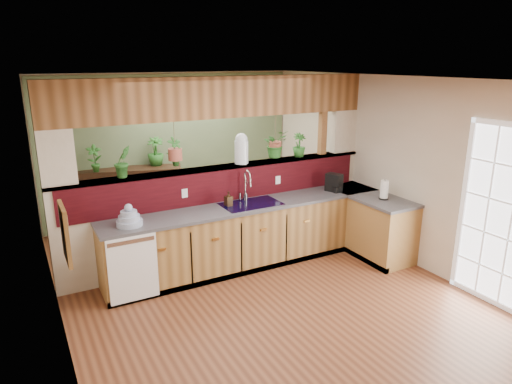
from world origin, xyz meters
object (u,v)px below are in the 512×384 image
paper_towel (384,190)px  coffee_maker (334,183)px  dish_stack (129,219)px  faucet (246,184)px  shelving_console (133,200)px  glass_jar (241,148)px  soap_dispenser (228,199)px

paper_towel → coffee_maker: bearing=119.9°
dish_stack → paper_towel: size_ratio=1.07×
faucet → coffee_maker: size_ratio=1.67×
faucet → coffee_maker: bearing=-8.6°
coffee_maker → shelving_console: size_ratio=0.16×
glass_jar → dish_stack: bearing=-165.9°
faucet → shelving_console: 2.47m
dish_stack → glass_jar: glass_jar is taller
dish_stack → paper_towel: paper_towel is taller
dish_stack → soap_dispenser: (1.37, 0.13, 0.02)m
faucet → shelving_console: faucet is taller
faucet → coffee_maker: faucet is taller
soap_dispenser → paper_towel: bearing=-20.4°
paper_towel → soap_dispenser: bearing=159.6°
soap_dispenser → coffee_maker: coffee_maker is taller
paper_towel → glass_jar: (-1.72, 1.08, 0.57)m
coffee_maker → glass_jar: (-1.34, 0.42, 0.58)m
dish_stack → coffee_maker: dish_stack is taller
soap_dispenser → glass_jar: glass_jar is taller
faucet → dish_stack: (-1.69, -0.22, -0.16)m
coffee_maker → paper_towel: paper_towel is taller
soap_dispenser → coffee_maker: size_ratio=0.74×
coffee_maker → faucet: bearing=150.2°
coffee_maker → glass_jar: bearing=141.1°
coffee_maker → glass_jar: 1.52m
soap_dispenser → paper_towel: paper_towel is taller
glass_jar → paper_towel: bearing=-32.1°
shelving_console → soap_dispenser: bearing=-53.7°
faucet → soap_dispenser: (-0.32, -0.09, -0.14)m
paper_towel → shelving_console: paper_towel is taller
dish_stack → coffee_maker: 3.07m
soap_dispenser → faucet: bearing=15.5°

